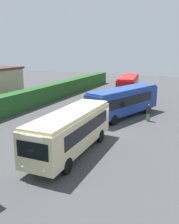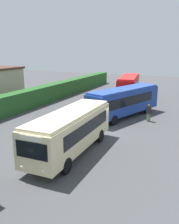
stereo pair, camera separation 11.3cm
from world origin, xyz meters
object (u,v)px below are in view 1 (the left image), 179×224
object	(u,v)px
person_center	(149,94)
bus_cream	(71,129)
bus_blue	(124,100)
person_left	(148,112)
bus_red	(128,85)

from	to	relation	value
person_center	bus_cream	bearing A→B (deg)	-107.39
bus_blue	person_left	xyz separation A→B (m)	(-0.61, -2.77, -0.87)
bus_red	bus_cream	bearing A→B (deg)	175.42
bus_cream	person_left	distance (m)	10.77
bus_cream	person_left	world-z (taller)	bus_cream
bus_blue	bus_red	size ratio (longest dim) A/B	1.10
bus_blue	person_center	xyz separation A→B (m)	(9.97, -0.72, -0.84)
bus_red	person_left	xyz separation A→B (m)	(-11.09, -5.25, -0.94)
person_left	bus_red	bearing A→B (deg)	62.48
bus_red	person_center	xyz separation A→B (m)	(-0.51, -3.20, -0.91)
bus_blue	bus_red	xyz separation A→B (m)	(10.48, 2.48, 0.06)
person_left	person_center	size ratio (longest dim) A/B	0.98
bus_cream	bus_red	bearing A→B (deg)	-176.18
bus_cream	person_left	xyz separation A→B (m)	(10.18, -3.43, -0.81)
bus_blue	person_center	distance (m)	10.03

